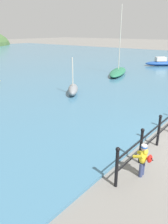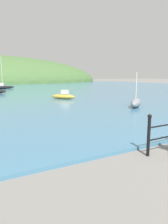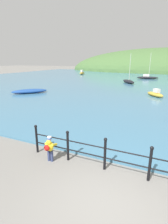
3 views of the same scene
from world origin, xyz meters
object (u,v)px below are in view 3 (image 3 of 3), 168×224
(boat_mid_harbor, at_px, (30,91))
(boat_white_sailboat, at_px, (155,94))
(boat_twin_mast, at_px, (147,77))
(boat_green_fishing, at_px, (128,81))
(boat_nearest_quay, at_px, (82,73))
(child_in_coat, at_px, (50,147))

(boat_mid_harbor, bearing_deg, boat_white_sailboat, 16.41)
(boat_twin_mast, height_order, boat_white_sailboat, boat_twin_mast)
(boat_mid_harbor, distance_m, boat_green_fishing, 16.24)
(boat_twin_mast, height_order, boat_mid_harbor, boat_twin_mast)
(boat_white_sailboat, bearing_deg, boat_nearest_quay, 129.18)
(boat_white_sailboat, bearing_deg, boat_twin_mast, 97.47)
(child_in_coat, height_order, boat_white_sailboat, child_in_coat)
(boat_twin_mast, distance_m, boat_mid_harbor, 24.76)
(child_in_coat, xyz_separation_m, boat_mid_harbor, (-10.17, 10.58, -0.28))
(boat_twin_mast, bearing_deg, boat_mid_harbor, -115.65)
(boat_twin_mast, distance_m, boat_nearest_quay, 17.82)
(boat_green_fishing, bearing_deg, boat_mid_harbor, -121.73)
(boat_mid_harbor, bearing_deg, boat_nearest_quay, 102.77)
(boat_twin_mast, xyz_separation_m, boat_white_sailboat, (2.42, -18.45, -0.04))
(boat_mid_harbor, relative_size, boat_nearest_quay, 1.06)
(boat_twin_mast, height_order, boat_green_fishing, boat_twin_mast)
(boat_mid_harbor, height_order, boat_white_sailboat, boat_white_sailboat)
(child_in_coat, height_order, boat_twin_mast, boat_twin_mast)
(boat_mid_harbor, relative_size, boat_white_sailboat, 1.64)
(child_in_coat, height_order, boat_green_fishing, boat_green_fishing)
(child_in_coat, relative_size, boat_twin_mast, 0.20)
(child_in_coat, relative_size, boat_white_sailboat, 0.45)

